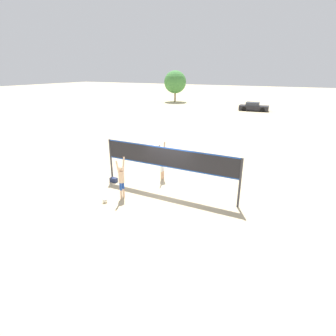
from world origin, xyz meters
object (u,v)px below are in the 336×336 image
object	(u,v)px
gear_bag	(114,180)
parked_car_near	(254,107)
player_blocker	(162,161)
volleyball	(105,201)
tree_left_cluster	(175,82)
volleyball_net	(168,161)
player_spiker	(121,178)

from	to	relation	value
gear_bag	parked_car_near	world-z (taller)	parked_car_near
player_blocker	gear_bag	size ratio (longest dim) A/B	5.36
volleyball	tree_left_cluster	world-z (taller)	tree_left_cluster
player_blocker	tree_left_cluster	size ratio (longest dim) A/B	0.37
player_blocker	parked_car_near	world-z (taller)	player_blocker
volleyball_net	player_blocker	xyz separation A→B (m)	(-1.06, 1.36, -0.58)
player_spiker	player_blocker	distance (m)	3.10
player_spiker	tree_left_cluster	bearing A→B (deg)	21.93
gear_bag	tree_left_cluster	distance (m)	40.74
volleyball	gear_bag	xyz separation A→B (m)	(-1.18, 2.20, 0.02)
player_spiker	gear_bag	size ratio (longest dim) A/B	5.13
player_blocker	parked_car_near	distance (m)	30.63
player_spiker	tree_left_cluster	size ratio (longest dim) A/B	0.35
volleyball_net	parked_car_near	xyz separation A→B (m)	(-1.25, 31.99, -1.14)
player_spiker	player_blocker	xyz separation A→B (m)	(0.65, 3.03, 0.06)
player_spiker	volleyball	size ratio (longest dim) A/B	9.49
player_spiker	gear_bag	world-z (taller)	player_spiker
volleyball	tree_left_cluster	bearing A→B (deg)	110.96
tree_left_cluster	volleyball	bearing A→B (deg)	-69.04
volleyball	gear_bag	bearing A→B (deg)	118.15
player_blocker	tree_left_cluster	xyz separation A→B (m)	(-16.51, 36.35, 2.61)
player_blocker	tree_left_cluster	world-z (taller)	tree_left_cluster
player_spiker	volleyball_net	bearing A→B (deg)	-45.61
player_spiker	volleyball	world-z (taller)	player_spiker
player_spiker	gear_bag	bearing A→B (deg)	49.72
gear_bag	parked_car_near	xyz separation A→B (m)	(2.09, 32.28, 0.46)
volleyball_net	gear_bag	size ratio (longest dim) A/B	18.36
volleyball_net	player_spiker	xyz separation A→B (m)	(-1.71, -1.67, -0.63)
volleyball_net	tree_left_cluster	world-z (taller)	tree_left_cluster
gear_bag	player_spiker	bearing A→B (deg)	-40.28
player_blocker	parked_car_near	bearing A→B (deg)	-179.65
player_spiker	parked_car_near	xyz separation A→B (m)	(0.46, 33.66, -0.50)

